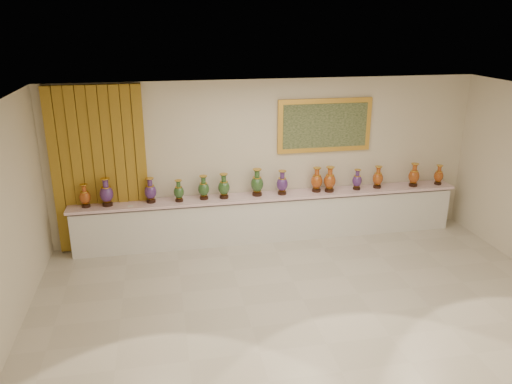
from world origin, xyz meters
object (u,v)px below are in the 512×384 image
vase_0 (85,197)px  vase_1 (107,193)px  counter (270,217)px  vase_2 (150,191)px

vase_0 → vase_1: 0.37m
counter → vase_1: (-2.94, -0.03, 0.69)m
vase_0 → vase_1: (0.36, -0.00, 0.04)m
counter → vase_0: vase_0 is taller
vase_1 → counter: bearing=0.5°
vase_1 → vase_2: size_ratio=1.11×
vase_2 → counter: bearing=0.0°
counter → vase_0: (-3.30, -0.03, 0.65)m
vase_1 → vase_2: 0.75m
counter → vase_1: bearing=-179.5°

